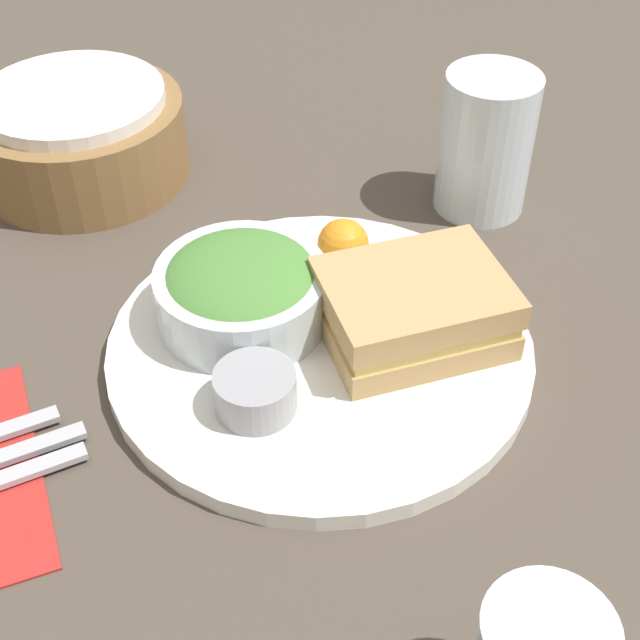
{
  "coord_description": "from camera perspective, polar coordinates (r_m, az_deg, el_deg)",
  "views": [
    {
      "loc": [
        -0.17,
        -0.44,
        0.46
      ],
      "look_at": [
        0.0,
        0.0,
        0.03
      ],
      "focal_mm": 50.0,
      "sensor_mm": 36.0,
      "label": 1
    }
  ],
  "objects": [
    {
      "name": "ground_plane",
      "position": [
        0.66,
        0.0,
        -2.21
      ],
      "size": [
        4.0,
        4.0,
        0.0
      ],
      "primitive_type": "plane",
      "color": "#4C4238"
    },
    {
      "name": "plate",
      "position": [
        0.66,
        0.0,
        -1.76
      ],
      "size": [
        0.31,
        0.31,
        0.01
      ],
      "primitive_type": "cylinder",
      "color": "white",
      "rests_on": "ground_plane"
    },
    {
      "name": "sandwich",
      "position": [
        0.64,
        6.02,
        0.75
      ],
      "size": [
        0.13,
        0.11,
        0.05
      ],
      "color": "tan",
      "rests_on": "plate"
    },
    {
      "name": "salad_bowl",
      "position": [
        0.65,
        -5.04,
        2.0
      ],
      "size": [
        0.13,
        0.13,
        0.05
      ],
      "color": "silver",
      "rests_on": "plate"
    },
    {
      "name": "dressing_cup",
      "position": [
        0.6,
        -4.17,
        -4.56
      ],
      "size": [
        0.06,
        0.06,
        0.03
      ],
      "primitive_type": "cylinder",
      "color": "#99999E",
      "rests_on": "plate"
    },
    {
      "name": "orange_wedge",
      "position": [
        0.71,
        1.49,
        4.86
      ],
      "size": [
        0.04,
        0.04,
        0.04
      ],
      "primitive_type": "sphere",
      "color": "orange",
      "rests_on": "plate"
    },
    {
      "name": "drink_glass",
      "position": [
        0.79,
        10.57,
        11.06
      ],
      "size": [
        0.08,
        0.08,
        0.12
      ],
      "primitive_type": "cylinder",
      "color": "silver",
      "rests_on": "ground_plane"
    },
    {
      "name": "bread_basket",
      "position": [
        0.86,
        -15.19,
        11.34
      ],
      "size": [
        0.2,
        0.2,
        0.08
      ],
      "color": "olive",
      "rests_on": "ground_plane"
    }
  ]
}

